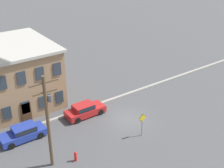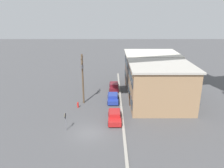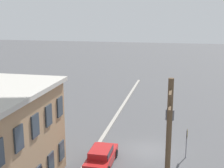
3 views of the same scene
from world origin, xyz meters
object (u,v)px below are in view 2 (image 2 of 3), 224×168
Objects in this scene: utility_pole at (83,76)px; fire_hydrant at (78,105)px; car_blue at (113,97)px; car_red at (115,116)px; car_maroon at (114,86)px; caution_sign at (66,119)px.

utility_pole is 8.84× the size of fire_hydrant.
car_blue and car_red have the same top height.
car_red is 4.58× the size of fire_hydrant.
car_maroon is 1.00× the size of car_red.
utility_pole is (-9.04, 1.23, 3.11)m from caution_sign.
caution_sign is (15.83, -6.52, 0.92)m from car_maroon.
fire_hydrant is at bearing -127.20° from car_red.
caution_sign is (2.65, -6.48, 0.92)m from car_red.
car_maroon is 13.18m from car_red.
car_maroon and car_blue have the same top height.
car_red is at bearing -0.16° from car_maroon.
car_blue is (6.13, -0.25, 0.00)m from car_maroon.
car_maroon is at bearing 177.63° from car_blue.
utility_pole reaches higher than fire_hydrant.
car_red reaches higher than fire_hydrant.
utility_pole reaches higher than car_maroon.
car_blue is 11.58m from caution_sign.
car_maroon reaches higher than fire_hydrant.
car_red is at bearing 52.80° from fire_hydrant.
car_maroon is 1.00× the size of car_blue.
utility_pole reaches higher than caution_sign.
fire_hydrant is at bearing 175.89° from caution_sign.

